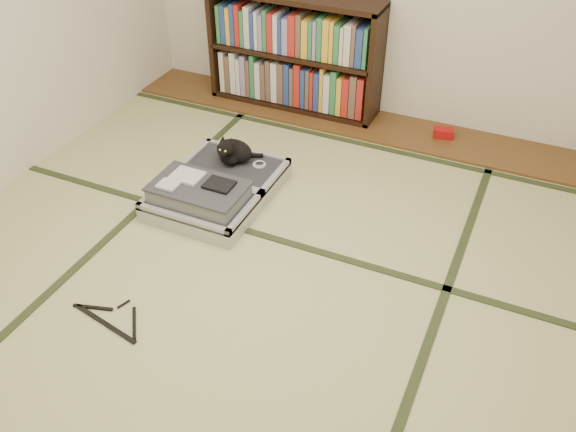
% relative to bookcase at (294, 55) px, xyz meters
% --- Properties ---
extents(floor, '(4.50, 4.50, 0.00)m').
position_rel_bookcase_xyz_m(floor, '(0.68, -2.07, -0.45)').
color(floor, '#CBCB87').
rests_on(floor, ground).
extents(wood_strip, '(4.00, 0.50, 0.02)m').
position_rel_bookcase_xyz_m(wood_strip, '(0.68, -0.07, -0.44)').
color(wood_strip, brown).
rests_on(wood_strip, ground).
extents(red_item, '(0.17, 0.12, 0.07)m').
position_rel_bookcase_xyz_m(red_item, '(1.27, -0.04, -0.40)').
color(red_item, '#A80D0E').
rests_on(red_item, wood_strip).
extents(room_shell, '(4.50, 4.50, 4.50)m').
position_rel_bookcase_xyz_m(room_shell, '(0.68, -2.07, 1.01)').
color(room_shell, white).
rests_on(room_shell, ground).
extents(tatami_borders, '(4.00, 4.50, 0.01)m').
position_rel_bookcase_xyz_m(tatami_borders, '(0.68, -1.57, -0.45)').
color(tatami_borders, '#2D381E').
rests_on(tatami_borders, ground).
extents(bookcase, '(1.40, 0.32, 0.92)m').
position_rel_bookcase_xyz_m(bookcase, '(0.00, 0.00, 0.00)').
color(bookcase, black).
rests_on(bookcase, wood_strip).
extents(suitcase, '(0.67, 0.89, 0.26)m').
position_rel_bookcase_xyz_m(suitcase, '(0.08, -1.47, -0.36)').
color(suitcase, '#B1B1B6').
rests_on(suitcase, floor).
extents(cat, '(0.30, 0.30, 0.24)m').
position_rel_bookcase_xyz_m(cat, '(0.07, -1.18, -0.23)').
color(cat, black).
rests_on(cat, suitcase).
extents(cable_coil, '(0.09, 0.09, 0.02)m').
position_rel_bookcase_xyz_m(cable_coil, '(0.25, -1.14, -0.31)').
color(cable_coil, white).
rests_on(cable_coil, suitcase).
extents(hanger, '(0.46, 0.25, 0.01)m').
position_rel_bookcase_xyz_m(hanger, '(0.11, -2.63, -0.44)').
color(hanger, black).
rests_on(hanger, floor).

